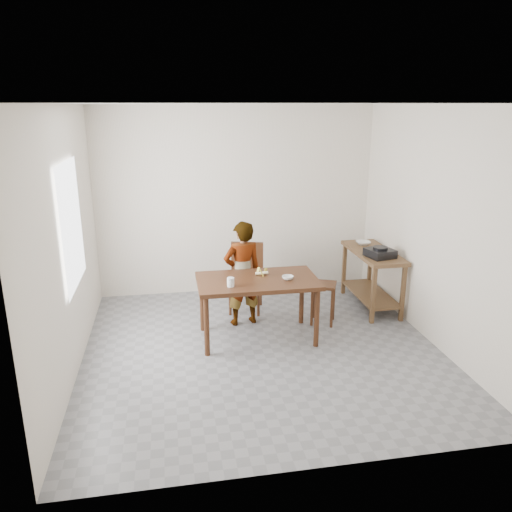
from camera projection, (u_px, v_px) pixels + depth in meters
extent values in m
cube|color=slate|center=(262.00, 351.00, 5.73)|extent=(4.00, 4.00, 0.04)
cube|color=white|center=(263.00, 102.00, 4.93)|extent=(4.00, 4.00, 0.04)
cube|color=silver|center=(236.00, 201.00, 7.24)|extent=(4.00, 0.04, 2.70)
cube|color=silver|center=(318.00, 308.00, 3.43)|extent=(4.00, 0.04, 2.70)
cube|color=silver|center=(65.00, 244.00, 4.99)|extent=(0.04, 4.00, 2.70)
cube|color=silver|center=(437.00, 228.00, 5.67)|extent=(0.04, 4.00, 2.70)
cube|color=white|center=(72.00, 225.00, 5.15)|extent=(0.02, 1.10, 1.30)
imported|color=white|center=(242.00, 274.00, 6.22)|extent=(0.55, 0.42, 1.34)
cylinder|color=white|center=(231.00, 282.00, 5.54)|extent=(0.10, 0.10, 0.10)
imported|color=silver|center=(288.00, 278.00, 5.77)|extent=(0.14, 0.14, 0.04)
imported|color=silver|center=(363.00, 243.00, 7.02)|extent=(0.22, 0.22, 0.05)
cube|color=black|center=(380.00, 253.00, 6.44)|extent=(0.38, 0.38, 0.11)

